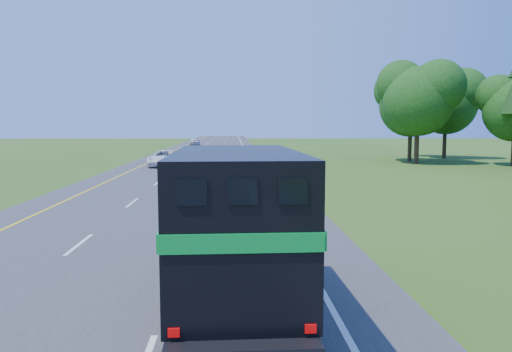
% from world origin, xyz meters
% --- Properties ---
extents(road, '(15.00, 260.00, 0.04)m').
position_xyz_m(road, '(0.00, 50.00, 0.02)').
color(road, '#38383A').
rests_on(road, ground).
extents(lane_markings, '(11.15, 260.00, 0.01)m').
position_xyz_m(lane_markings, '(0.00, 50.00, 0.04)').
color(lane_markings, yellow).
rests_on(lane_markings, road).
extents(horse_truck, '(2.65, 7.94, 3.49)m').
position_xyz_m(horse_truck, '(3.40, 13.95, 1.91)').
color(horse_truck, black).
rests_on(horse_truck, road).
extents(white_suv, '(2.94, 5.78, 1.57)m').
position_xyz_m(white_suv, '(-3.11, 51.55, 0.82)').
color(white_suv, white).
rests_on(white_suv, road).
extents(far_car, '(1.87, 4.51, 1.53)m').
position_xyz_m(far_car, '(-3.84, 100.38, 0.80)').
color(far_car, silver).
rests_on(far_car, road).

